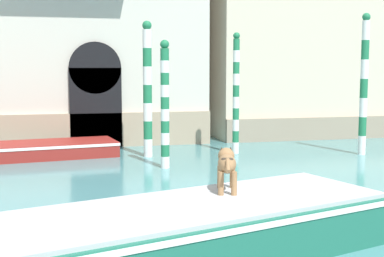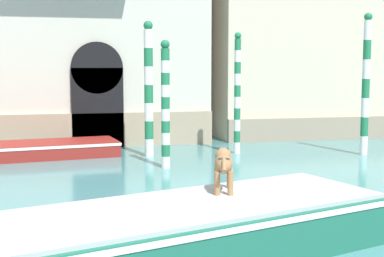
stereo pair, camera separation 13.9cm
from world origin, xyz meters
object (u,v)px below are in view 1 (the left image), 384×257
object	(u,v)px
mooring_pole_1	(236,93)
mooring_pole_4	(165,104)
boat_foreground	(114,243)
mooring_pole_0	(148,89)
mooring_pole_2	(364,84)
boat_moored_near_palazzo	(14,151)
dog_on_deck	(227,164)

from	to	relation	value
mooring_pole_1	mooring_pole_4	distance (m)	3.23
mooring_pole_4	boat_foreground	bearing A→B (deg)	-105.88
boat_foreground	mooring_pole_0	distance (m)	9.30
boat_foreground	mooring_pole_4	bearing A→B (deg)	57.37
mooring_pole_1	mooring_pole_2	size ratio (longest dim) A/B	0.87
boat_moored_near_palazzo	mooring_pole_2	size ratio (longest dim) A/B	1.43
dog_on_deck	boat_moored_near_palazzo	bearing A→B (deg)	39.70
dog_on_deck	boat_moored_near_palazzo	world-z (taller)	dog_on_deck
mooring_pole_0	mooring_pole_2	bearing A→B (deg)	-9.78
mooring_pole_0	mooring_pole_4	size ratio (longest dim) A/B	1.19
boat_moored_near_palazzo	mooring_pole_4	distance (m)	4.96
boat_moored_near_palazzo	mooring_pole_2	bearing A→B (deg)	-16.89
boat_foreground	dog_on_deck	xyz separation A→B (m)	(1.84, 1.03, 0.78)
boat_moored_near_palazzo	mooring_pole_4	bearing A→B (deg)	-39.21
mooring_pole_0	boat_moored_near_palazzo	bearing A→B (deg)	171.94
mooring_pole_0	mooring_pole_1	size ratio (longest dim) A/B	1.08
boat_foreground	boat_moored_near_palazzo	world-z (taller)	boat_foreground
mooring_pole_4	mooring_pole_2	bearing A→B (deg)	7.30
mooring_pole_1	mooring_pole_4	size ratio (longest dim) A/B	1.11
mooring_pole_1	boat_foreground	bearing A→B (deg)	-117.14
boat_moored_near_palazzo	mooring_pole_4	world-z (taller)	mooring_pole_4
mooring_pole_1	boat_moored_near_palazzo	bearing A→B (deg)	175.22
mooring_pole_0	mooring_pole_2	xyz separation A→B (m)	(6.46, -1.11, 0.13)
mooring_pole_1	mooring_pole_4	xyz separation A→B (m)	(-2.59, -1.92, -0.18)
boat_foreground	mooring_pole_0	bearing A→B (deg)	61.63
mooring_pole_0	mooring_pole_4	world-z (taller)	mooring_pole_0
boat_foreground	mooring_pole_1	xyz separation A→B (m)	(4.60, 8.97, 1.48)
mooring_pole_2	mooring_pole_4	distance (m)	6.37
mooring_pole_2	mooring_pole_4	bearing A→B (deg)	-172.70
mooring_pole_0	mooring_pole_2	world-z (taller)	mooring_pole_2
boat_foreground	mooring_pole_4	xyz separation A→B (m)	(2.00, 7.05, 1.31)
boat_foreground	mooring_pole_2	bearing A→B (deg)	26.64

